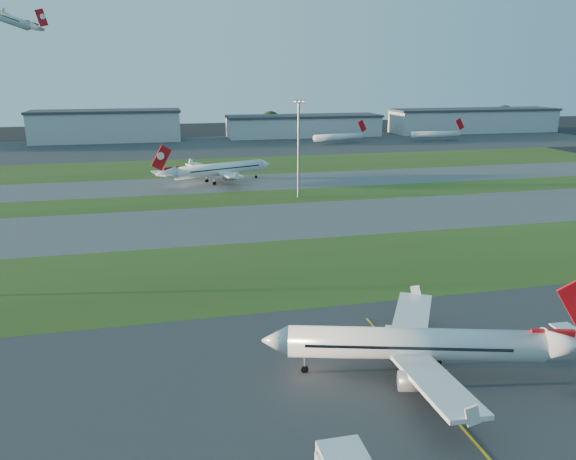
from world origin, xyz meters
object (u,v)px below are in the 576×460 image
object	(u,v)px
airliner_parked	(417,345)
light_mast_centre	(299,142)
airliner_taxiing	(219,170)
mini_jet_far	(436,134)
mini_jet_near	(339,137)

from	to	relation	value
airliner_parked	light_mast_centre	xyz separation A→B (m)	(10.11, 93.32, 11.05)
airliner_parked	airliner_taxiing	bearing A→B (deg)	109.87
airliner_parked	airliner_taxiing	size ratio (longest dim) A/B	0.96
airliner_taxiing	mini_jet_far	world-z (taller)	airliner_taxiing
light_mast_centre	mini_jet_far	bearing A→B (deg)	48.61
airliner_taxiing	airliner_parked	bearing A→B (deg)	72.36
airliner_taxiing	mini_jet_near	distance (m)	108.09
airliner_parked	mini_jet_far	distance (m)	232.42
airliner_parked	light_mast_centre	size ratio (longest dim) A/B	1.30
airliner_parked	mini_jet_far	world-z (taller)	airliner_parked
mini_jet_far	light_mast_centre	distance (m)	149.78
airliner_parked	mini_jet_far	xyz separation A→B (m)	(108.85, 205.35, -0.48)
airliner_parked	airliner_taxiing	xyz separation A→B (m)	(-8.34, 119.32, 0.27)
mini_jet_near	light_mast_centre	size ratio (longest dim) A/B	1.10
airliner_taxiing	mini_jet_near	world-z (taller)	airliner_taxiing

